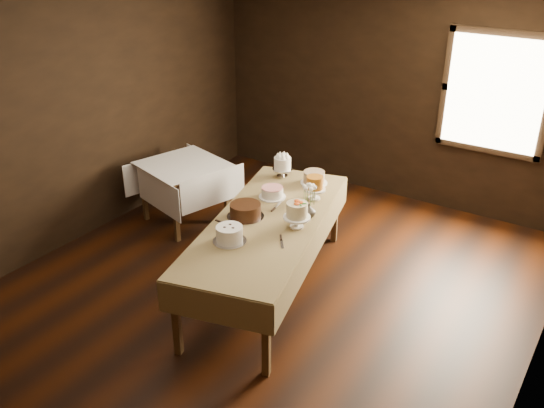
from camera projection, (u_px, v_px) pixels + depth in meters
The scene contains 20 objects.
floor at pixel (261, 295), 5.94m from camera, with size 5.00×6.00×0.01m, color black.
ceiling at pixel (258, 7), 4.71m from camera, with size 5.00×6.00×0.01m, color beige.
wall_back at pixel (391, 93), 7.58m from camera, with size 5.00×0.02×2.80m, color black.
wall_left at pixel (76, 121), 6.55m from camera, with size 0.02×6.00×2.80m, color black.
window at pixel (495, 94), 6.80m from camera, with size 1.10×0.05×1.30m, color #FFEABF.
display_table at pixel (268, 225), 5.73m from camera, with size 1.60×2.74×0.80m.
side_table at pixel (183, 171), 7.11m from camera, with size 1.13×1.13×0.77m.
cake_meringue at pixel (282, 168), 6.60m from camera, with size 0.23×0.23×0.25m.
cake_speckled at pixel (314, 178), 6.46m from camera, with size 0.30×0.30×0.14m.
cake_lattice at pixel (272, 193), 6.14m from camera, with size 0.32×0.32×0.11m.
cake_caramel at pixel (315, 189), 6.08m from camera, with size 0.23×0.23×0.27m.
cake_chocolate at pixel (245, 211), 5.73m from camera, with size 0.39×0.39×0.14m.
cake_flowers at pixel (297, 216), 5.52m from camera, with size 0.28×0.28×0.27m.
cake_swirl at pixel (229, 235), 5.29m from camera, with size 0.34×0.34×0.16m.
cake_server_b at pixel (282, 244), 5.28m from camera, with size 0.24×0.03×0.01m, color silver.
cake_server_c at pixel (278, 205), 6.00m from camera, with size 0.24×0.03×0.01m, color silver.
cake_server_d at pixel (307, 212), 5.86m from camera, with size 0.24×0.03×0.01m, color silver.
cake_server_e at pixel (228, 225), 5.60m from camera, with size 0.24×0.03×0.01m, color silver.
flower_vase at pixel (309, 211), 5.73m from camera, with size 0.14×0.14×0.14m, color #2D2823.
flower_bouquet at pixel (309, 193), 5.65m from camera, with size 0.14×0.14×0.20m, color white, non-canonical shape.
Camera 1 is at (2.79, -4.06, 3.45)m, focal length 38.72 mm.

